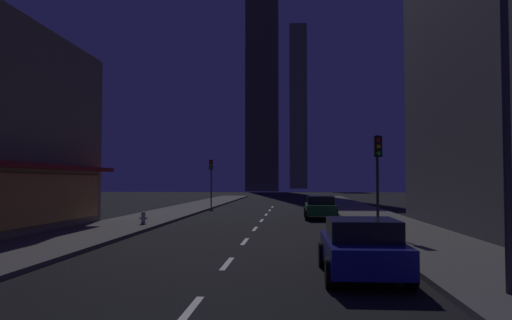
# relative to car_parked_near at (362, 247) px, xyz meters

# --- Properties ---
(ground_plane) EXTENTS (78.00, 136.00, 0.10)m
(ground_plane) POSITION_rel_car_parked_near_xyz_m (-3.60, 25.31, -0.79)
(ground_plane) COLOR black
(sidewalk_right) EXTENTS (4.00, 76.00, 0.15)m
(sidewalk_right) POSITION_rel_car_parked_near_xyz_m (3.40, 25.31, -0.67)
(sidewalk_right) COLOR #605E59
(sidewalk_right) RESTS_ON ground
(sidewalk_left) EXTENTS (4.00, 76.00, 0.15)m
(sidewalk_left) POSITION_rel_car_parked_near_xyz_m (-10.60, 25.31, -0.67)
(sidewalk_left) COLOR #605E59
(sidewalk_left) RESTS_ON ground
(lane_marking_center) EXTENTS (0.16, 43.80, 0.01)m
(lane_marking_center) POSITION_rel_car_parked_near_xyz_m (-3.60, 12.11, -0.73)
(lane_marking_center) COLOR silver
(lane_marking_center) RESTS_ON ground
(skyscraper_distant_tall) EXTENTS (7.59, 6.49, 65.38)m
(skyscraper_distant_tall) POSITION_rel_car_parked_near_xyz_m (-8.93, 103.82, 31.95)
(skyscraper_distant_tall) COLOR #454134
(skyscraper_distant_tall) RESTS_ON ground
(skyscraper_distant_mid) EXTENTS (5.64, 6.18, 53.31)m
(skyscraper_distant_mid) POSITION_rel_car_parked_near_xyz_m (0.05, 147.99, 25.92)
(skyscraper_distant_mid) COLOR brown
(skyscraper_distant_mid) RESTS_ON ground
(car_parked_near) EXTENTS (1.98, 4.24, 1.45)m
(car_parked_near) POSITION_rel_car_parked_near_xyz_m (0.00, 0.00, 0.00)
(car_parked_near) COLOR navy
(car_parked_near) RESTS_ON ground
(car_parked_far) EXTENTS (1.98, 4.24, 1.45)m
(car_parked_far) POSITION_rel_car_parked_near_xyz_m (0.00, 18.88, 0.00)
(car_parked_far) COLOR #1E722D
(car_parked_far) RESTS_ON ground
(fire_hydrant_far_left) EXTENTS (0.42, 0.30, 0.65)m
(fire_hydrant_far_left) POSITION_rel_car_parked_near_xyz_m (-9.50, 12.80, -0.29)
(fire_hydrant_far_left) COLOR #B2B2B2
(fire_hydrant_far_left) RESTS_ON sidewalk_left
(traffic_light_near_right) EXTENTS (0.32, 0.48, 4.20)m
(traffic_light_near_right) POSITION_rel_car_parked_near_xyz_m (1.90, 8.76, 2.45)
(traffic_light_near_right) COLOR #2D2D2D
(traffic_light_near_right) RESTS_ON sidewalk_right
(traffic_light_far_left) EXTENTS (0.32, 0.48, 4.20)m
(traffic_light_far_left) POSITION_rel_car_parked_near_xyz_m (-9.10, 31.65, 2.45)
(traffic_light_far_left) COLOR #2D2D2D
(traffic_light_far_left) RESTS_ON sidewalk_left
(street_lamp_right) EXTENTS (1.96, 0.56, 6.58)m
(street_lamp_right) POSITION_rel_car_parked_near_xyz_m (1.78, -2.25, 4.33)
(street_lamp_right) COLOR #38383D
(street_lamp_right) RESTS_ON sidewalk_right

